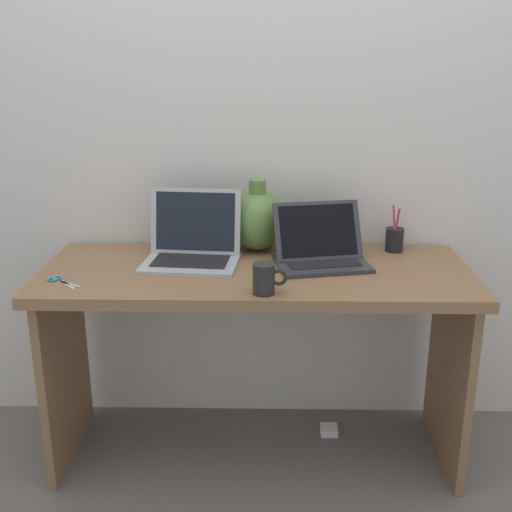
% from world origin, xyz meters
% --- Properties ---
extents(ground_plane, '(6.00, 6.00, 0.00)m').
position_xyz_m(ground_plane, '(0.00, 0.00, 0.00)').
color(ground_plane, slate).
extents(back_wall, '(4.40, 0.04, 2.40)m').
position_xyz_m(back_wall, '(0.00, 0.33, 1.20)').
color(back_wall, silver).
rests_on(back_wall, ground).
extents(desk, '(1.52, 0.59, 0.76)m').
position_xyz_m(desk, '(0.00, 0.00, 0.59)').
color(desk, olive).
rests_on(desk, ground).
extents(laptop_left, '(0.36, 0.29, 0.26)m').
position_xyz_m(laptop_left, '(-0.23, 0.09, 0.82)').
color(laptop_left, '#B2B2B7').
rests_on(laptop_left, desk).
extents(laptop_right, '(0.36, 0.30, 0.21)m').
position_xyz_m(laptop_right, '(0.23, 0.07, 0.81)').
color(laptop_right, '#333338').
rests_on(laptop_right, desk).
extents(green_vase, '(0.20, 0.20, 0.27)m').
position_xyz_m(green_vase, '(0.00, 0.23, 0.87)').
color(green_vase, '#5B843D').
rests_on(green_vase, desk).
extents(coffee_mug, '(0.11, 0.07, 0.10)m').
position_xyz_m(coffee_mug, '(0.03, -0.23, 0.81)').
color(coffee_mug, black).
rests_on(coffee_mug, desk).
extents(pen_cup, '(0.07, 0.07, 0.18)m').
position_xyz_m(pen_cup, '(0.53, 0.22, 0.80)').
color(pen_cup, black).
rests_on(pen_cup, desk).
extents(scissors, '(0.13, 0.12, 0.01)m').
position_xyz_m(scissors, '(-0.66, -0.14, 0.76)').
color(scissors, '#B7B7BC').
rests_on(scissors, desk).
extents(power_brick, '(0.07, 0.07, 0.03)m').
position_xyz_m(power_brick, '(0.30, 0.13, 0.01)').
color(power_brick, white).
rests_on(power_brick, ground).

